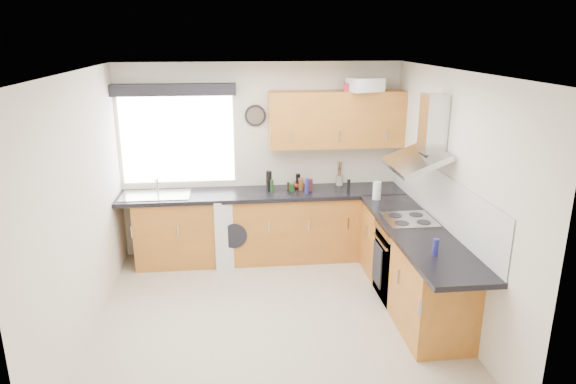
{
  "coord_description": "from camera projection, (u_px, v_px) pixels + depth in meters",
  "views": [
    {
      "loc": [
        -0.36,
        -4.7,
        2.82
      ],
      "look_at": [
        0.25,
        0.85,
        1.1
      ],
      "focal_mm": 32.0,
      "sensor_mm": 36.0,
      "label": 1
    }
  ],
  "objects": [
    {
      "name": "window_blind",
      "position": [
        174.0,
        90.0,
        6.2
      ],
      "size": [
        1.5,
        0.18,
        0.14
      ],
      "primitive_type": "cube",
      "color": "black",
      "rests_on": "wall_back"
    },
    {
      "name": "jar_4",
      "position": [
        292.0,
        188.0,
        6.51
      ],
      "size": [
        0.07,
        0.07,
        0.09
      ],
      "primitive_type": "cylinder",
      "color": "#183713",
      "rests_on": "worktop_back"
    },
    {
      "name": "storage_box",
      "position": [
        353.0,
        87.0,
        6.31
      ],
      "size": [
        0.26,
        0.23,
        0.1
      ],
      "primitive_type": "cube",
      "rotation": [
        0.0,
        0.0,
        -0.29
      ],
      "color": "#A1262B",
      "rests_on": "upper_cabinets"
    },
    {
      "name": "ceiling",
      "position": [
        271.0,
        72.0,
        4.6
      ],
      "size": [
        3.6,
        3.6,
        0.02
      ],
      "primitive_type": "cube",
      "color": "white",
      "rests_on": "wall_back"
    },
    {
      "name": "worktop_back",
      "position": [
        263.0,
        194.0,
        6.5
      ],
      "size": [
        3.6,
        0.62,
        0.05
      ],
      "primitive_type": "cube",
      "color": "black",
      "rests_on": "base_cab_back"
    },
    {
      "name": "hob_plate",
      "position": [
        409.0,
        219.0,
        5.51
      ],
      "size": [
        0.52,
        0.52,
        0.01
      ],
      "primitive_type": "cube",
      "color": "#B7B7B7",
      "rests_on": "worktop_right"
    },
    {
      "name": "jar_0",
      "position": [
        272.0,
        186.0,
        6.45
      ],
      "size": [
        0.04,
        0.04,
        0.16
      ],
      "primitive_type": "cylinder",
      "color": "#193B15",
      "rests_on": "worktop_back"
    },
    {
      "name": "window",
      "position": [
        178.0,
        140.0,
        6.47
      ],
      "size": [
        1.4,
        0.02,
        1.1
      ],
      "primitive_type": "cube",
      "color": "silver",
      "rests_on": "wall_back"
    },
    {
      "name": "jar_9",
      "position": [
        307.0,
        186.0,
        6.39
      ],
      "size": [
        0.05,
        0.05,
        0.2
      ],
      "primitive_type": "cylinder",
      "color": "navy",
      "rests_on": "worktop_back"
    },
    {
      "name": "base_cab_back",
      "position": [
        256.0,
        227.0,
        6.63
      ],
      "size": [
        3.0,
        0.58,
        0.86
      ],
      "primitive_type": "cube",
      "color": "#A05E20",
      "rests_on": "ground_plane"
    },
    {
      "name": "tomato_cluster",
      "position": [
        298.0,
        185.0,
        6.68
      ],
      "size": [
        0.17,
        0.17,
        0.07
      ],
      "primitive_type": null,
      "rotation": [
        0.0,
        0.0,
        -0.22
      ],
      "color": "#9F2510",
      "rests_on": "worktop_back"
    },
    {
      "name": "wall_front",
      "position": [
        295.0,
        293.0,
        3.26
      ],
      "size": [
        3.6,
        0.02,
        2.5
      ],
      "primitive_type": "cube",
      "color": "silver",
      "rests_on": "ground_plane"
    },
    {
      "name": "oven",
      "position": [
        406.0,
        261.0,
        5.65
      ],
      "size": [
        0.56,
        0.58,
        0.85
      ],
      "primitive_type": "cube",
      "color": "black",
      "rests_on": "ground_plane"
    },
    {
      "name": "wall_right",
      "position": [
        450.0,
        198.0,
        5.16
      ],
      "size": [
        0.02,
        3.6,
        2.5
      ],
      "primitive_type": "cube",
      "color": "silver",
      "rests_on": "ground_plane"
    },
    {
      "name": "base_cab_corner",
      "position": [
        376.0,
        223.0,
        6.79
      ],
      "size": [
        0.6,
        0.6,
        0.86
      ],
      "primitive_type": "cube",
      "color": "#A05E20",
      "rests_on": "ground_plane"
    },
    {
      "name": "bottle_0",
      "position": [
        435.0,
        247.0,
        4.61
      ],
      "size": [
        0.06,
        0.06,
        0.16
      ],
      "primitive_type": "cylinder",
      "color": "navy",
      "rests_on": "worktop_right"
    },
    {
      "name": "kitchen_roll",
      "position": [
        377.0,
        191.0,
        6.17
      ],
      "size": [
        0.12,
        0.12,
        0.22
      ],
      "primitive_type": "cylinder",
      "rotation": [
        0.0,
        0.0,
        -0.22
      ],
      "color": "silver",
      "rests_on": "worktop_right"
    },
    {
      "name": "jar_7",
      "position": [
        288.0,
        186.0,
        6.6
      ],
      "size": [
        0.04,
        0.04,
        0.09
      ],
      "primitive_type": "cylinder",
      "color": "black",
      "rests_on": "worktop_back"
    },
    {
      "name": "jar_5",
      "position": [
        349.0,
        186.0,
        6.47
      ],
      "size": [
        0.04,
        0.04,
        0.16
      ],
      "primitive_type": "cylinder",
      "color": "black",
      "rests_on": "worktop_back"
    },
    {
      "name": "jar_3",
      "position": [
        310.0,
        185.0,
        6.52
      ],
      "size": [
        0.07,
        0.07,
        0.15
      ],
      "primitive_type": "cylinder",
      "color": "#4B1B1E",
      "rests_on": "worktop_back"
    },
    {
      "name": "jar_8",
      "position": [
        269.0,
        181.0,
        6.5
      ],
      "size": [
        0.07,
        0.07,
        0.26
      ],
      "primitive_type": "cylinder",
      "color": "black",
      "rests_on": "worktop_back"
    },
    {
      "name": "sink",
      "position": [
        155.0,
        192.0,
        6.34
      ],
      "size": [
        0.84,
        0.46,
        0.1
      ],
      "primitive_type": null,
      "color": "#B7B7B7",
      "rests_on": "worktop_back"
    },
    {
      "name": "jar_6",
      "position": [
        298.0,
        181.0,
        6.67
      ],
      "size": [
        0.06,
        0.06,
        0.18
      ],
      "primitive_type": "cylinder",
      "color": "black",
      "rests_on": "worktop_back"
    },
    {
      "name": "casserole",
      "position": [
        365.0,
        85.0,
        6.26
      ],
      "size": [
        0.46,
        0.39,
        0.16
      ],
      "primitive_type": "cube",
      "rotation": [
        0.0,
        0.0,
        0.3
      ],
      "color": "silver",
      "rests_on": "upper_cabinets"
    },
    {
      "name": "extractor_hood",
      "position": [
        424.0,
        141.0,
        5.27
      ],
      "size": [
        0.52,
        0.78,
        0.66
      ],
      "primitive_type": null,
      "color": "#B7B7B7",
      "rests_on": "wall_right"
    },
    {
      "name": "utensil_pot",
      "position": [
        339.0,
        180.0,
        6.77
      ],
      "size": [
        0.11,
        0.11,
        0.13
      ],
      "primitive_type": "cylinder",
      "rotation": [
        0.0,
        0.0,
        0.25
      ],
      "color": "gray",
      "rests_on": "worktop_back"
    },
    {
      "name": "washing_machine",
      "position": [
        234.0,
        227.0,
        6.61
      ],
      "size": [
        0.72,
        0.7,
        0.88
      ],
      "primitive_type": "cube",
      "rotation": [
        0.0,
        0.0,
        0.23
      ],
      "color": "silver",
      "rests_on": "ground_plane"
    },
    {
      "name": "upper_cabinets",
      "position": [
        337.0,
        119.0,
        6.45
      ],
      "size": [
        1.7,
        0.35,
        0.7
      ],
      "primitive_type": "cube",
      "color": "#A05E20",
      "rests_on": "wall_back"
    },
    {
      "name": "splashback",
      "position": [
        437.0,
        195.0,
        5.46
      ],
      "size": [
        0.01,
        3.0,
        0.54
      ],
      "primitive_type": "cube",
      "color": "white",
      "rests_on": "wall_right"
    },
    {
      "name": "wall_back",
      "position": [
        261.0,
        160.0,
        6.68
      ],
      "size": [
        3.6,
        0.02,
        2.5
      ],
      "primitive_type": "cube",
      "color": "silver",
      "rests_on": "ground_plane"
    },
    {
      "name": "jar_2",
      "position": [
        301.0,
        184.0,
        6.68
      ],
      "size": [
        0.06,
        0.06,
        0.09
      ],
      "primitive_type": "cylinder",
      "color": "navy",
      "rests_on": "worktop_back"
    },
    {
      "name": "wall_left",
      "position": [
        80.0,
        210.0,
        4.78
      ],
      "size": [
        0.02,
        3.6,
        2.5
      ],
      "primitive_type": "cube",
      "color": "silver",
      "rests_on": "ground_plane"
    },
    {
      "name": "worktop_right",
      "position": [
        419.0,
        233.0,
        5.23
      ],
      "size": [
        0.62,
        2.42,
        0.05
      ],
      "primitive_type": "cube",
      "color": "black",
      "rests_on": "base_cab_right"
    },
    {
      "name": "ground_plane",
      "position": [
        273.0,
        318.0,
        5.34
      ],
      "size": [
        3.6,
        3.6,
        0.0
      ],
      "primitive_type": "plane",
      "color": "beige"
    },
    {
      "name": "base_cab_right",
      "position": [
        411.0,
        267.0,
        5.51
      ],
      "size": [
        0.58,
        2.1,
        0.86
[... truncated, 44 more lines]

